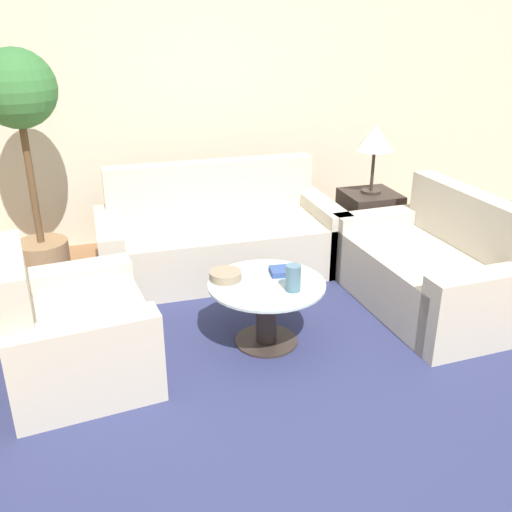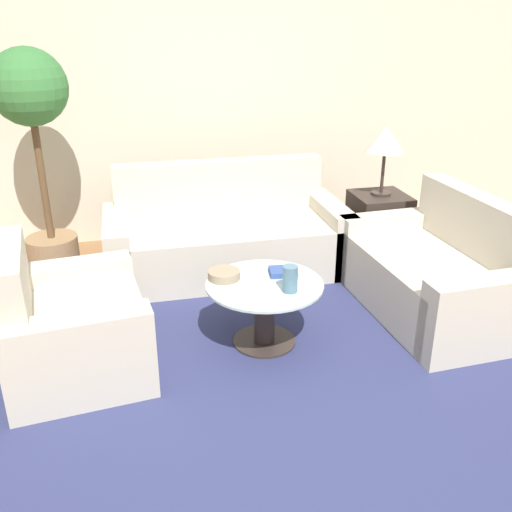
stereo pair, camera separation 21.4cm
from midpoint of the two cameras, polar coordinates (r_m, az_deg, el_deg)
ground_plane at (r=3.41m, az=1.87°, el=-15.18°), size 14.00×14.00×0.00m
wall_back at (r=5.69m, az=-7.90°, el=14.72°), size 10.00×0.06×2.60m
rug at (r=4.01m, az=-0.51°, el=-8.56°), size 3.65×3.45×0.01m
sofa_main at (r=5.03m, az=-4.95°, el=1.80°), size 2.06×0.91×0.91m
armchair at (r=3.75m, az=-19.91°, el=-7.52°), size 0.95×1.09×0.88m
loveseat at (r=4.55m, az=16.10°, el=-1.44°), size 0.94×1.54×0.89m
coffee_table at (r=3.87m, az=-0.53°, el=-4.90°), size 0.79×0.79×0.46m
side_table at (r=5.43m, az=10.06°, el=3.26°), size 0.48×0.48×0.59m
table_lamp at (r=5.22m, az=10.67°, el=11.39°), size 0.34×0.34×0.62m
potted_plant at (r=4.97m, az=-23.45°, el=11.52°), size 0.61×0.61×1.89m
vase at (r=3.66m, az=2.07°, el=-2.23°), size 0.10×0.10×0.18m
bowl at (r=3.84m, az=-4.66°, el=-1.97°), size 0.22×0.22×0.06m
book_stack at (r=3.92m, az=1.24°, el=-1.53°), size 0.20×0.17×0.04m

